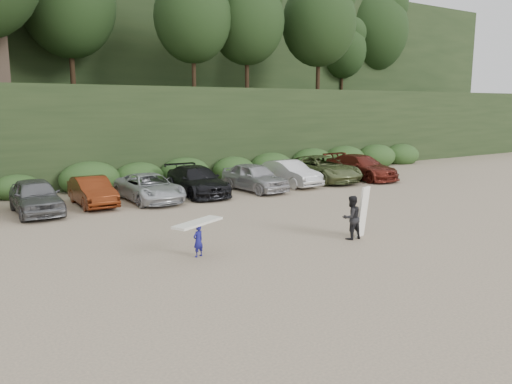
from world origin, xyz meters
TOP-DOWN VIEW (x-y plane):
  - ground at (0.00, 0.00)m, footprint 120.00×120.00m
  - hillside_backdrop at (-0.26, 35.93)m, footprint 90.00×41.50m
  - parked_cars at (-3.38, 10.06)m, footprint 34.10×6.43m
  - child_surfer at (-5.52, 0.01)m, footprint 2.00×1.31m
  - adult_surfer at (0.20, -1.07)m, footprint 1.26×0.63m

SIDE VIEW (x-z plane):
  - ground at x=0.00m, z-range 0.00..0.00m
  - parked_cars at x=-3.38m, z-range -0.05..1.59m
  - child_surfer at x=-5.52m, z-range 0.21..1.38m
  - adult_surfer at x=0.20m, z-range -0.13..1.77m
  - hillside_backdrop at x=-0.26m, z-range -2.78..25.22m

